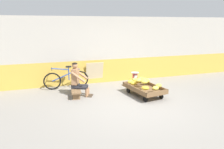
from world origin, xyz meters
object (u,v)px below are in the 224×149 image
at_px(banana_cart, 144,89).
at_px(bicycle_near_left, 66,79).
at_px(plastic_crate, 135,84).
at_px(weighing_scale, 135,76).
at_px(vendor_seated, 78,80).
at_px(sign_board, 95,73).
at_px(shopping_bag, 145,87).
at_px(low_bench, 76,90).

height_order(banana_cart, bicycle_near_left, bicycle_near_left).
bearing_deg(plastic_crate, weighing_scale, -90.00).
relative_size(vendor_seated, sign_board, 1.29).
relative_size(plastic_crate, shopping_bag, 1.50).
bearing_deg(low_bench, bicycle_near_left, 101.97).
bearing_deg(banana_cart, bicycle_near_left, 144.92).
bearing_deg(banana_cart, shopping_bag, 61.37).
bearing_deg(weighing_scale, vendor_seated, -172.72).
distance_m(banana_cart, vendor_seated, 2.25).
bearing_deg(banana_cart, plastic_crate, 84.18).
distance_m(vendor_seated, sign_board, 1.61).
bearing_deg(bicycle_near_left, plastic_crate, -15.49).
bearing_deg(low_bench, sign_board, 52.84).
bearing_deg(low_bench, vendor_seated, -25.55).
xyz_separation_m(low_bench, bicycle_near_left, (-0.20, 0.94, 0.15)).
relative_size(vendor_seated, weighing_scale, 3.80).
xyz_separation_m(low_bench, plastic_crate, (2.29, 0.25, -0.05)).
bearing_deg(bicycle_near_left, sign_board, 16.70).
bearing_deg(banana_cart, low_bench, 161.29).
xyz_separation_m(banana_cart, sign_board, (-1.22, 2.03, 0.20)).
xyz_separation_m(weighing_scale, bicycle_near_left, (-2.49, 0.69, -0.10)).
bearing_deg(weighing_scale, bicycle_near_left, 164.49).
xyz_separation_m(banana_cart, low_bench, (-2.19, 0.74, -0.04)).
height_order(weighing_scale, bicycle_near_left, bicycle_near_left).
bearing_deg(sign_board, weighing_scale, -38.42).
bearing_deg(shopping_bag, vendor_seated, 177.05).
distance_m(bicycle_near_left, sign_board, 1.23).
distance_m(banana_cart, weighing_scale, 1.01).
relative_size(weighing_scale, sign_board, 0.34).
relative_size(weighing_scale, bicycle_near_left, 0.18).
xyz_separation_m(weighing_scale, sign_board, (-1.32, 1.04, -0.02)).
bearing_deg(bicycle_near_left, weighing_scale, -15.51).
bearing_deg(sign_board, bicycle_near_left, -163.30).
relative_size(banana_cart, low_bench, 1.38).
bearing_deg(plastic_crate, sign_board, 141.61).
bearing_deg(bicycle_near_left, low_bench, -78.03).
distance_m(low_bench, weighing_scale, 2.32).
relative_size(low_bench, sign_board, 1.28).
xyz_separation_m(bicycle_near_left, shopping_bag, (2.71, -1.10, -0.23)).
bearing_deg(plastic_crate, banana_cart, -95.82).
bearing_deg(vendor_seated, shopping_bag, -2.95).
height_order(weighing_scale, shopping_bag, weighing_scale).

